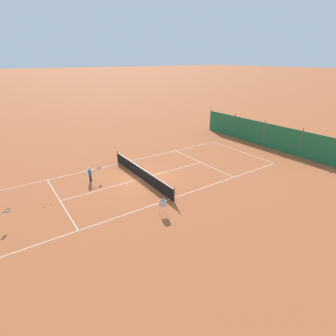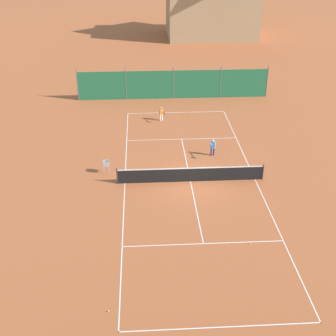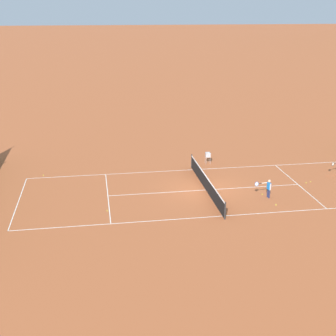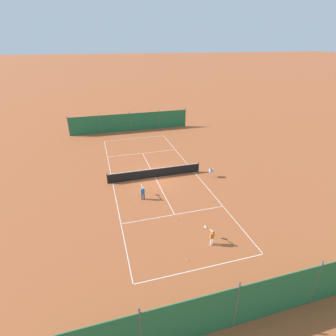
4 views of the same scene
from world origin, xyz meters
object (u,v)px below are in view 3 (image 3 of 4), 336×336
(tennis_net, at_px, (206,183))
(tennis_ball_near_corner, at_px, (311,182))
(player_far_service, at_px, (268,187))
(tennis_ball_alley_right, at_px, (43,175))
(ball_hopper, at_px, (208,155))
(tennis_ball_service_box, at_px, (262,194))
(tennis_ball_mid_court, at_px, (306,183))
(tennis_ball_by_net_right, at_px, (107,211))
(tennis_ball_far_corner, at_px, (276,205))

(tennis_net, bearing_deg, tennis_ball_near_corner, 92.13)
(player_far_service, bearing_deg, tennis_ball_alley_right, -114.27)
(player_far_service, xyz_separation_m, ball_hopper, (-7.20, -2.13, -0.05))
(tennis_ball_service_box, distance_m, tennis_ball_alley_right, 15.35)
(tennis_ball_near_corner, relative_size, tennis_ball_mid_court, 1.00)
(tennis_net, distance_m, tennis_ball_by_net_right, 6.96)
(player_far_service, xyz_separation_m, tennis_ball_alley_right, (-6.45, -14.31, -0.67))
(tennis_ball_mid_court, bearing_deg, ball_hopper, -132.64)
(tennis_ball_near_corner, distance_m, ball_hopper, 7.89)
(tennis_ball_far_corner, relative_size, tennis_ball_alley_right, 1.00)
(tennis_ball_by_net_right, relative_size, tennis_ball_alley_right, 1.00)
(player_far_service, distance_m, tennis_ball_alley_right, 15.71)
(player_far_service, distance_m, ball_hopper, 7.51)
(ball_hopper, bearing_deg, player_far_service, 16.47)
(tennis_ball_mid_court, bearing_deg, tennis_ball_far_corner, -46.66)
(tennis_net, height_order, tennis_ball_mid_court, tennis_net)
(tennis_ball_alley_right, bearing_deg, tennis_ball_mid_court, 75.99)
(player_far_service, xyz_separation_m, tennis_ball_far_corner, (1.24, 0.08, -0.67))
(tennis_ball_far_corner, distance_m, tennis_ball_alley_right, 16.32)
(tennis_ball_near_corner, relative_size, tennis_ball_by_net_right, 1.00)
(tennis_net, relative_size, tennis_ball_mid_court, 139.09)
(tennis_ball_near_corner, xyz_separation_m, tennis_ball_by_net_right, (2.63, -13.98, 0.00))
(ball_hopper, bearing_deg, tennis_ball_alley_right, -86.49)
(tennis_ball_service_box, height_order, tennis_ball_alley_right, same)
(tennis_ball_mid_court, bearing_deg, tennis_net, -89.11)
(tennis_ball_far_corner, distance_m, tennis_ball_by_net_right, 10.17)
(tennis_ball_by_net_right, relative_size, ball_hopper, 0.07)
(tennis_net, distance_m, tennis_ball_far_corner, 4.80)
(tennis_ball_alley_right, bearing_deg, tennis_ball_far_corner, 61.87)
(tennis_ball_alley_right, bearing_deg, tennis_ball_service_box, 67.28)
(tennis_ball_alley_right, relative_size, ball_hopper, 0.07)
(player_far_service, height_order, tennis_ball_near_corner, player_far_service)
(tennis_net, distance_m, tennis_ball_mid_court, 7.06)
(tennis_ball_service_box, xyz_separation_m, ball_hopper, (-6.68, -1.97, 0.62))
(tennis_ball_alley_right, bearing_deg, tennis_net, 67.09)
(player_far_service, bearing_deg, tennis_ball_far_corner, 3.65)
(tennis_ball_service_box, relative_size, tennis_ball_mid_court, 1.00)
(tennis_ball_far_corner, relative_size, tennis_ball_mid_court, 1.00)
(tennis_ball_by_net_right, bearing_deg, tennis_net, 109.81)
(tennis_net, bearing_deg, tennis_ball_alley_right, -112.91)
(tennis_net, xyz_separation_m, tennis_ball_far_corner, (3.13, 3.60, -0.47))
(player_far_service, relative_size, ball_hopper, 1.35)
(tennis_ball_near_corner, height_order, tennis_ball_by_net_right, same)
(tennis_ball_service_box, distance_m, tennis_ball_mid_court, 3.96)
(player_far_service, relative_size, tennis_ball_mid_court, 18.22)
(tennis_net, xyz_separation_m, tennis_ball_by_net_right, (2.35, -6.54, -0.47))
(tennis_ball_mid_court, xyz_separation_m, ball_hopper, (-5.20, -5.64, 0.62))
(tennis_ball_far_corner, xyz_separation_m, tennis_ball_service_box, (-1.76, -0.23, 0.00))
(tennis_ball_by_net_right, xyz_separation_m, tennis_ball_mid_court, (-2.46, 13.57, 0.00))
(tennis_ball_near_corner, bearing_deg, tennis_ball_service_box, -67.99)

